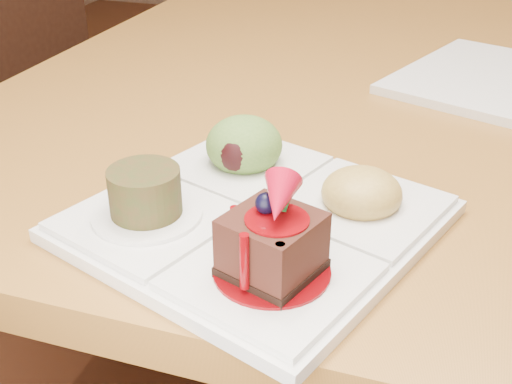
% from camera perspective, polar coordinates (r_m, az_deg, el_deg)
% --- Properties ---
extents(ground, '(6.00, 6.00, 0.00)m').
position_cam_1_polar(ground, '(1.60, 10.12, -12.49)').
color(ground, '#5C2D1A').
extents(dining_table, '(1.00, 1.80, 0.75)m').
position_cam_1_polar(dining_table, '(1.27, 12.81, 11.42)').
color(dining_table, '#986127').
rests_on(dining_table, ground).
extents(chair_left, '(0.49, 0.49, 0.96)m').
position_cam_1_polar(chair_left, '(1.55, -17.20, 8.67)').
color(chair_left, black).
rests_on(chair_left, ground).
extents(sampler_plate, '(0.35, 0.35, 0.11)m').
position_cam_1_polar(sampler_plate, '(0.56, 0.13, -1.00)').
color(sampler_plate, silver).
rests_on(sampler_plate, dining_table).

